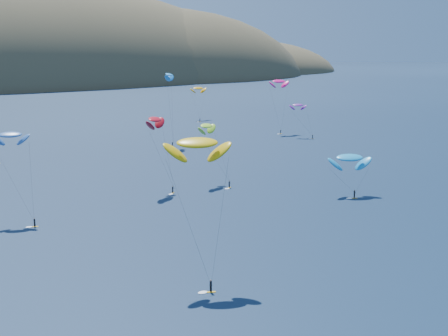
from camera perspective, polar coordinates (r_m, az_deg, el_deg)
island at (r=621.70m, az=-18.81°, el=6.63°), size 730.00×300.00×210.00m
kitesurfer_2 at (r=102.05m, az=-2.46°, el=2.30°), size 11.53×12.91×25.57m
kitesurfer_3 at (r=171.36m, az=-1.60°, el=3.87°), size 8.42×13.81×17.87m
kitesurfer_4 at (r=232.87m, az=-5.05°, el=8.49°), size 7.59×9.85×28.19m
kitesurfer_5 at (r=162.02m, az=11.41°, el=0.93°), size 11.88×9.25×12.48m
kitesurfer_6 at (r=253.91m, az=6.77°, el=5.73°), size 7.24×12.03×14.58m
kitesurfer_8 at (r=264.55m, az=5.03°, el=7.90°), size 9.23×8.16×23.93m
kitesurfer_9 at (r=163.02m, az=-6.33°, el=4.43°), size 8.90×11.10×21.03m
kitesurfer_10 at (r=144.06m, az=-18.96°, el=2.88°), size 8.40×13.01×20.84m
kitesurfer_11 at (r=307.54m, az=-2.38°, el=7.30°), size 9.43×13.01×17.26m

